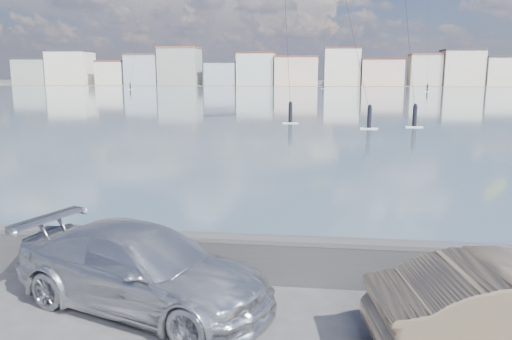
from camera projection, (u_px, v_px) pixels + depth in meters
The scene contains 5 objects.
bay_water at pixel (306, 97), 97.38m from camera, with size 500.00×177.00×0.00m, color #455B68.
far_shore_strip at pixel (313, 85), 203.10m from camera, with size 500.00×60.00×0.00m, color #4C473D.
seawall at pixel (203, 254), 10.75m from camera, with size 400.00×0.36×1.08m.
far_buildings at pixel (316, 69), 188.16m from camera, with size 240.79×13.26×14.60m.
car_silver at pixel (142, 268), 9.47m from camera, with size 2.14×5.28×1.53m, color silver.
Camera 1 is at (2.40, -7.29, 4.40)m, focal length 35.00 mm.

